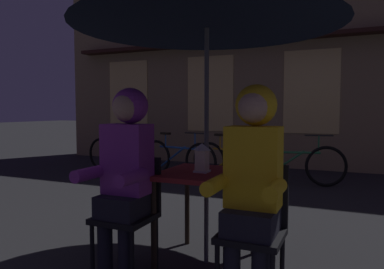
{
  "coord_description": "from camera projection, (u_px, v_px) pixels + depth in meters",
  "views": [
    {
      "loc": [
        1.04,
        -2.67,
        1.24
      ],
      "look_at": [
        0.0,
        -0.29,
        1.06
      ],
      "focal_mm": 33.9,
      "sensor_mm": 36.0,
      "label": 1
    }
  ],
  "objects": [
    {
      "name": "ground_plane",
      "position": [
        206.0,
        262.0,
        2.94
      ],
      "size": [
        60.0,
        60.0,
        0.0
      ],
      "primitive_type": "plane",
      "color": "#232326"
    },
    {
      "name": "cafe_table",
      "position": [
        206.0,
        184.0,
        2.9
      ],
      "size": [
        0.72,
        0.72,
        0.74
      ],
      "color": "maroon",
      "rests_on": "ground_plane"
    },
    {
      "name": "patio_umbrella",
      "position": [
        207.0,
        3.0,
        2.8
      ],
      "size": [
        2.1,
        2.1,
        2.31
      ],
      "color": "#4C4C51",
      "rests_on": "ground_plane"
    },
    {
      "name": "lantern",
      "position": [
        202.0,
        157.0,
        2.87
      ],
      "size": [
        0.11,
        0.11,
        0.23
      ],
      "color": "white",
      "rests_on": "cafe_table"
    },
    {
      "name": "chair_left",
      "position": [
        130.0,
        208.0,
        2.76
      ],
      "size": [
        0.4,
        0.4,
        0.87
      ],
      "color": "black",
      "rests_on": "ground_plane"
    },
    {
      "name": "chair_right",
      "position": [
        254.0,
        223.0,
        2.38
      ],
      "size": [
        0.4,
        0.4,
        0.87
      ],
      "color": "black",
      "rests_on": "ground_plane"
    },
    {
      "name": "person_left_hooded",
      "position": [
        125.0,
        162.0,
        2.68
      ],
      "size": [
        0.45,
        0.56,
        1.4
      ],
      "color": "black",
      "rests_on": "ground_plane"
    },
    {
      "name": "person_right_hooded",
      "position": [
        253.0,
        171.0,
        2.3
      ],
      "size": [
        0.45,
        0.56,
        1.4
      ],
      "color": "black",
      "rests_on": "ground_plane"
    },
    {
      "name": "shopfront_building",
      "position": [
        262.0,
        26.0,
        7.98
      ],
      "size": [
        10.0,
        0.93,
        6.2
      ],
      "color": "#937A56",
      "rests_on": "ground_plane"
    },
    {
      "name": "bicycle_nearest",
      "position": [
        119.0,
        155.0,
        7.16
      ],
      "size": [
        1.67,
        0.31,
        0.84
      ],
      "color": "black",
      "rests_on": "ground_plane"
    },
    {
      "name": "bicycle_second",
      "position": [
        178.0,
        158.0,
        6.63
      ],
      "size": [
        1.65,
        0.39,
        0.84
      ],
      "color": "black",
      "rests_on": "ground_plane"
    },
    {
      "name": "bicycle_third",
      "position": [
        234.0,
        161.0,
        6.26
      ],
      "size": [
        1.67,
        0.32,
        0.84
      ],
      "color": "black",
      "rests_on": "ground_plane"
    },
    {
      "name": "bicycle_fourth",
      "position": [
        293.0,
        164.0,
        5.89
      ],
      "size": [
        1.64,
        0.45,
        0.84
      ],
      "color": "black",
      "rests_on": "ground_plane"
    },
    {
      "name": "potted_plant",
      "position": [
        135.0,
        142.0,
        7.68
      ],
      "size": [
        0.6,
        0.6,
        0.92
      ],
      "color": "brown",
      "rests_on": "ground_plane"
    }
  ]
}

